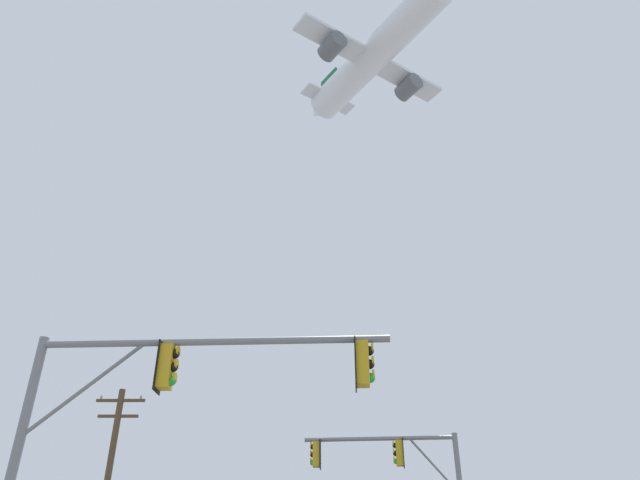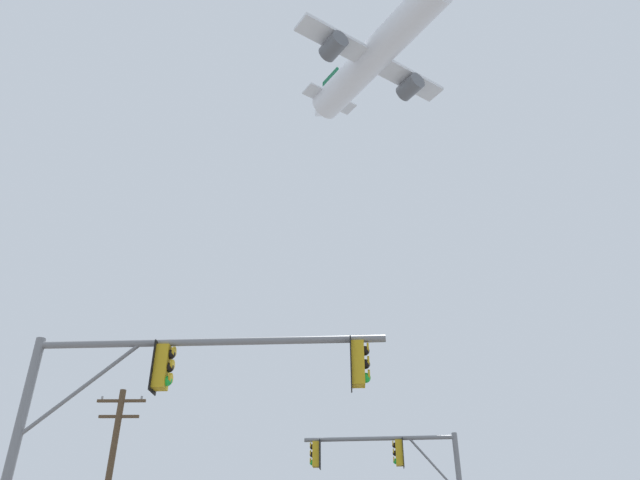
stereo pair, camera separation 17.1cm
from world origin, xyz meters
The scene contains 3 objects.
signal_pole_near centered at (-2.56, 6.31, 4.44)m, with size 7.37×0.63×5.79m.
signal_pole_far centered at (3.59, 17.45, 4.60)m, with size 5.68×0.74×6.12m.
airplane centered at (6.05, 38.27, 48.63)m, with size 16.22×20.73×6.34m.
Camera 2 is at (0.88, -5.48, 1.29)m, focal length 33.45 mm.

